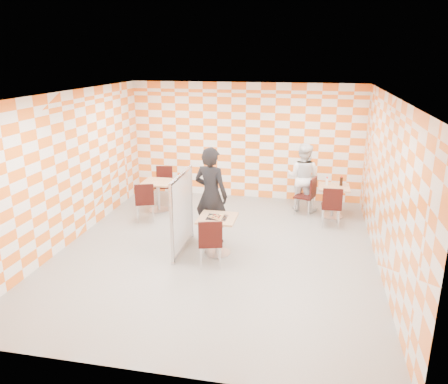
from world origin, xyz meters
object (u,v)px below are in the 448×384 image
chair_second_front (332,204)px  soda_bottle (341,181)px  chair_empty_near (145,199)px  main_table (217,229)px  chair_empty_far (164,181)px  second_table (333,196)px  man_dark (211,195)px  empty_table (158,191)px  sport_bottle (327,181)px  chair_main_front (210,240)px  man_white (303,177)px  chair_second_side (309,193)px  partition (182,212)px

chair_second_front → soda_bottle: soda_bottle is taller
chair_empty_near → soda_bottle: (4.35, 1.26, 0.31)m
main_table → chair_empty_far: chair_empty_far is taller
second_table → man_dark: 3.16m
chair_empty_far → empty_table: bearing=-82.7°
empty_table → second_table: bearing=5.7°
sport_bottle → soda_bottle: bearing=1.7°
empty_table → chair_empty_far: chair_empty_far is taller
chair_empty_near → man_dark: size_ratio=0.47×
chair_main_front → soda_bottle: size_ratio=4.02×
chair_empty_near → chair_empty_far: size_ratio=1.00×
chair_empty_near → man_white: size_ratio=0.56×
chair_second_front → man_white: 1.26m
main_table → man_white: man_white is taller
man_dark → soda_bottle: man_dark is taller
second_table → chair_second_side: bearing=179.7°
empty_table → chair_second_side: chair_second_side is taller
second_table → main_table: bearing=-131.7°
empty_table → soda_bottle: size_ratio=3.26×
partition → sport_bottle: (2.76, 2.52, 0.05)m
man_dark → man_white: 2.87m
second_table → soda_bottle: soda_bottle is taller
chair_empty_near → soda_bottle: soda_bottle is taller
sport_bottle → chair_second_front: bearing=-82.0°
empty_table → chair_main_front: size_ratio=0.81×
main_table → empty_table: (-1.92, 2.08, 0.00)m
partition → soda_bottle: partition is taller
chair_second_side → man_dark: 2.74m
chair_second_front → partition: 3.37m
second_table → chair_empty_near: size_ratio=0.81×
second_table → chair_second_front: bearing=-94.9°
chair_main_front → chair_empty_far: 3.92m
main_table → man_white: 3.24m
chair_empty_near → partition: partition is taller
main_table → chair_second_front: chair_second_front is taller
chair_second_front → man_dark: bearing=-153.0°
second_table → man_dark: size_ratio=0.38×
man_white → man_dark: bearing=67.9°
chair_second_front → chair_empty_far: 4.28m
chair_second_side → man_white: man_white is taller
chair_empty_far → man_white: (3.51, 0.07, 0.29)m
empty_table → man_dark: (1.66, -1.49, 0.47)m
main_table → chair_empty_near: (-1.97, 1.31, 0.04)m
chair_second_side → chair_empty_far: (-3.66, 0.28, 0.00)m
main_table → man_dark: man_dark is taller
empty_table → main_table: bearing=-47.2°
chair_empty_near → soda_bottle: 4.54m
man_white → chair_empty_far: bearing=16.8°
chair_second_side → empty_table: bearing=-173.3°
chair_second_front → sport_bottle: sport_bottle is taller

